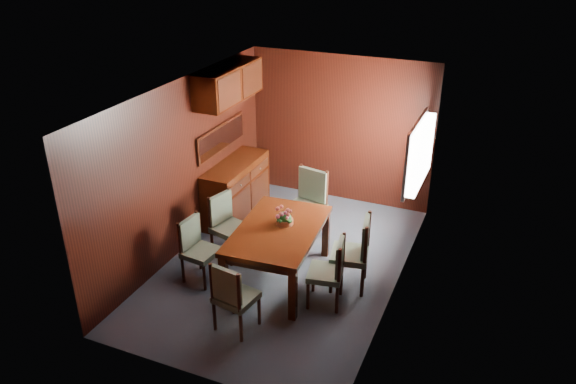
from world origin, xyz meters
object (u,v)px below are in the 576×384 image
at_px(dining_table, 278,235).
at_px(chair_head, 232,294).
at_px(chair_right_near, 331,268).
at_px(sideboard, 236,190).
at_px(flower_centerpiece, 285,216).
at_px(chair_left_near, 196,246).

xyz_separation_m(dining_table, chair_head, (-0.05, -1.15, -0.14)).
xyz_separation_m(chair_right_near, chair_head, (-0.84, -0.92, 0.00)).
distance_m(sideboard, dining_table, 1.86).
height_order(sideboard, chair_right_near, sideboard).
bearing_deg(sideboard, flower_centerpiece, -41.74).
bearing_deg(chair_right_near, chair_head, 127.08).
xyz_separation_m(chair_left_near, chair_right_near, (1.76, 0.17, 0.01)).
bearing_deg(chair_left_near, dining_table, 119.00).
bearing_deg(chair_right_near, sideboard, 42.92).
height_order(chair_left_near, flower_centerpiece, flower_centerpiece).
bearing_deg(chair_left_near, flower_centerpiece, 124.65).
bearing_deg(sideboard, chair_right_near, -36.58).
relative_size(sideboard, chair_head, 1.55).
xyz_separation_m(sideboard, dining_table, (1.30, -1.32, 0.19)).
bearing_deg(chair_head, chair_left_near, 149.86).
xyz_separation_m(dining_table, flower_centerpiece, (0.03, 0.13, 0.22)).
relative_size(chair_right_near, flower_centerpiece, 3.72).
height_order(sideboard, chair_head, same).
bearing_deg(dining_table, chair_right_near, -20.81).
xyz_separation_m(dining_table, chair_left_near, (-0.97, -0.40, -0.16)).
bearing_deg(dining_table, flower_centerpiece, 73.00).
relative_size(dining_table, chair_left_near, 1.91).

